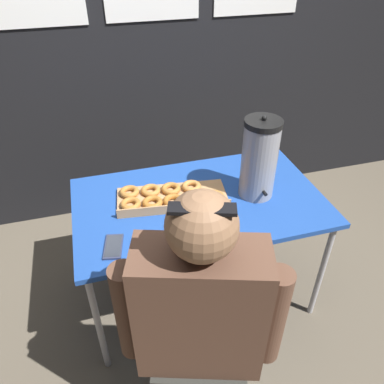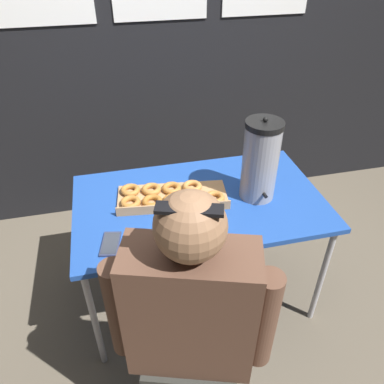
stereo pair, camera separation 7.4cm
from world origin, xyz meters
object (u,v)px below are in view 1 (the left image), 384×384
Objects in this scene: coffee_urn at (259,159)px; donut_box at (170,197)px; cell_phone at (113,247)px; person_seated at (200,336)px.

donut_box is at bearing 171.65° from coffee_urn.
donut_box reaches higher than cell_phone.
coffee_urn is (0.45, -0.07, 0.19)m from donut_box.
cell_phone is (-0.32, -0.27, -0.02)m from donut_box.
coffee_urn is at bearing 26.74° from cell_phone.
person_seated reaches higher than coffee_urn.
coffee_urn is 0.90m from person_seated.
coffee_urn is at bearing -1.10° from donut_box.
coffee_urn reaches higher than donut_box.
person_seated is at bearing -48.46° from cell_phone.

